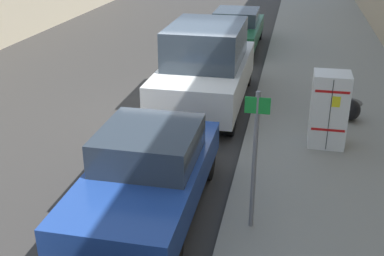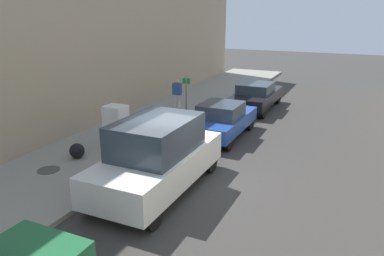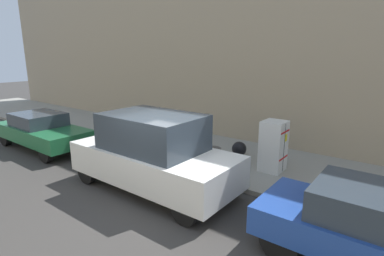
# 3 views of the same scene
# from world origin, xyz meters

# --- Properties ---
(ground_plane) EXTENTS (80.00, 80.00, 0.00)m
(ground_plane) POSITION_xyz_m (0.00, 0.00, 0.00)
(ground_plane) COLOR #383533
(sidewalk_slab) EXTENTS (4.21, 44.00, 0.14)m
(sidewalk_slab) POSITION_xyz_m (-3.86, 0.00, 0.07)
(sidewalk_slab) COLOR gray
(sidewalk_slab) RESTS_ON ground
(building_facade_near) EXTENTS (1.57, 39.60, 9.85)m
(building_facade_near) POSITION_xyz_m (-6.75, 0.00, 4.93)
(building_facade_near) COLOR tan
(building_facade_near) RESTS_ON ground
(discarded_refrigerator) EXTENTS (0.74, 0.68, 1.57)m
(discarded_refrigerator) POSITION_xyz_m (-3.47, 1.48, 0.92)
(discarded_refrigerator) COLOR white
(discarded_refrigerator) RESTS_ON sidewalk_slab
(manhole_cover) EXTENTS (0.70, 0.70, 0.02)m
(manhole_cover) POSITION_xyz_m (-4.18, -1.23, 0.15)
(manhole_cover) COLOR #47443F
(manhole_cover) RESTS_ON sidewalk_slab
(street_sign_post) EXTENTS (0.36, 0.07, 2.22)m
(street_sign_post) POSITION_xyz_m (-2.22, 4.78, 1.39)
(street_sign_post) COLOR slate
(street_sign_post) RESTS_ON sidewalk_slab
(trash_bag) EXTENTS (0.52, 0.52, 0.52)m
(trash_bag) POSITION_xyz_m (-4.07, -0.01, 0.40)
(trash_bag) COLOR black
(trash_bag) RESTS_ON sidewalk_slab
(pedestrian_walking_far) EXTENTS (0.45, 0.22, 1.57)m
(pedestrian_walking_far) POSITION_xyz_m (-3.95, 7.30, 1.03)
(pedestrian_walking_far) COLOR beige
(pedestrian_walking_far) RESTS_ON sidewalk_slab
(parked_van_white) EXTENTS (2.05, 4.80, 2.13)m
(parked_van_white) POSITION_xyz_m (-0.48, -0.70, 1.05)
(parked_van_white) COLOR silver
(parked_van_white) RESTS_ON ground
(parked_hatchback_blue) EXTENTS (1.75, 3.99, 1.46)m
(parked_hatchback_blue) POSITION_xyz_m (-0.48, 4.53, 0.75)
(parked_hatchback_blue) COLOR #23479E
(parked_hatchback_blue) RESTS_ON ground
(parked_sedan_dark) EXTENTS (1.83, 4.50, 1.42)m
(parked_sedan_dark) POSITION_xyz_m (-0.48, 9.60, 0.74)
(parked_sedan_dark) COLOR black
(parked_sedan_dark) RESTS_ON ground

